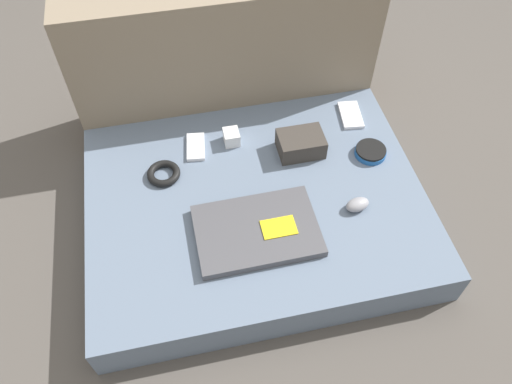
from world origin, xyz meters
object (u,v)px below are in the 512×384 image
object	(u,v)px
laptop	(257,231)
computer_mouse	(357,205)
charger_brick	(232,137)
speaker_puck	(371,152)
phone_black	(196,147)
camera_pouch	(301,144)
phone_silver	(351,115)

from	to	relation	value
laptop	computer_mouse	size ratio (longest dim) A/B	4.36
computer_mouse	charger_brick	size ratio (longest dim) A/B	1.40
computer_mouse	speaker_puck	distance (m)	0.21
speaker_puck	charger_brick	distance (m)	0.42
phone_black	camera_pouch	size ratio (longest dim) A/B	0.84
phone_black	charger_brick	distance (m)	0.11
phone_silver	computer_mouse	bearing A→B (deg)	-98.96
laptop	phone_black	bearing A→B (deg)	108.53
computer_mouse	charger_brick	world-z (taller)	charger_brick
computer_mouse	phone_black	size ratio (longest dim) A/B	0.66
phone_silver	phone_black	bearing A→B (deg)	-169.01
speaker_puck	phone_black	distance (m)	0.52
charger_brick	speaker_puck	bearing A→B (deg)	-19.04
laptop	charger_brick	distance (m)	0.34
phone_silver	charger_brick	xyz separation A→B (m)	(-0.39, -0.03, 0.02)
laptop	speaker_puck	bearing A→B (deg)	27.03
computer_mouse	phone_silver	distance (m)	0.36
phone_silver	charger_brick	distance (m)	0.39
computer_mouse	charger_brick	bearing A→B (deg)	120.79
computer_mouse	charger_brick	distance (m)	0.43
laptop	phone_black	world-z (taller)	laptop
computer_mouse	phone_silver	world-z (taller)	computer_mouse
speaker_puck	camera_pouch	xyz separation A→B (m)	(-0.20, 0.06, 0.02)
computer_mouse	camera_pouch	distance (m)	0.26
laptop	speaker_puck	world-z (taller)	laptop
charger_brick	camera_pouch	bearing A→B (deg)	-22.03
computer_mouse	speaker_puck	size ratio (longest dim) A/B	0.80
laptop	phone_silver	world-z (taller)	laptop
computer_mouse	phone_silver	bearing A→B (deg)	62.24
laptop	phone_silver	size ratio (longest dim) A/B	2.60
phone_silver	phone_black	world-z (taller)	same
laptop	charger_brick	xyz separation A→B (m)	(-0.01, 0.34, 0.01)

